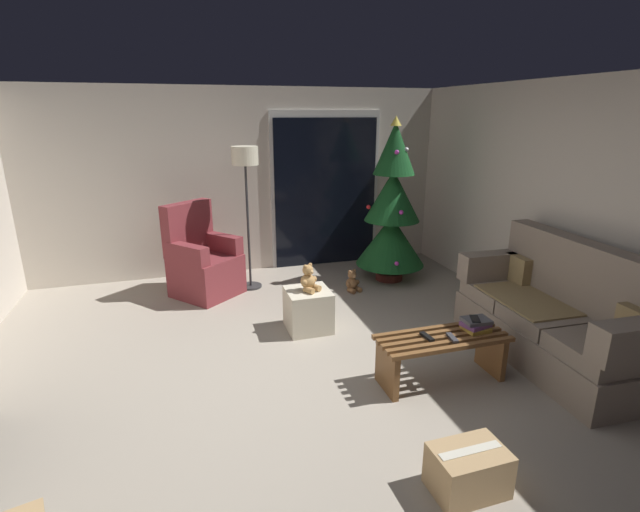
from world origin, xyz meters
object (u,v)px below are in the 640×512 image
object	(u,v)px
couch	(556,317)
armchair	(203,263)
teddy_bear_chestnut_by_tree	(352,282)
cardboard_box_taped_mid_floor	(468,470)
floor_lamp	(245,170)
remote_graphite	(452,338)
remote_black	(427,337)
christmas_tree	(392,211)
ottoman	(308,310)
teddy_bear_honey	(309,279)
coffee_table	(442,351)
cell_phone	(475,319)
book_stack	(476,324)

from	to	relation	value
couch	armchair	xyz separation A→B (m)	(-2.96, 2.55, 0.00)
teddy_bear_chestnut_by_tree	cardboard_box_taped_mid_floor	distance (m)	3.28
floor_lamp	teddy_bear_chestnut_by_tree	size ratio (longest dim) A/B	6.25
remote_graphite	remote_black	size ratio (longest dim) A/B	1.00
couch	christmas_tree	world-z (taller)	christmas_tree
remote_black	teddy_bear_chestnut_by_tree	xyz separation A→B (m)	(0.16, 2.13, -0.30)
remote_black	armchair	xyz separation A→B (m)	(-1.63, 2.59, -0.02)
ottoman	teddy_bear_honey	xyz separation A→B (m)	(0.01, -0.01, 0.34)
coffee_table	couch	bearing A→B (deg)	2.48
cell_phone	floor_lamp	world-z (taller)	floor_lamp
remote_graphite	ottoman	xyz separation A→B (m)	(-0.84, 1.33, -0.21)
coffee_table	cardboard_box_taped_mid_floor	bearing A→B (deg)	-113.22
cell_phone	teddy_bear_honey	xyz separation A→B (m)	(-1.10, 1.23, 0.03)
book_stack	floor_lamp	world-z (taller)	floor_lamp
remote_graphite	teddy_bear_chestnut_by_tree	world-z (taller)	remote_graphite
couch	teddy_bear_honey	size ratio (longest dim) A/B	6.91
cardboard_box_taped_mid_floor	teddy_bear_honey	bearing A→B (deg)	97.72
teddy_bear_honey	cardboard_box_taped_mid_floor	distance (m)	2.42
christmas_tree	teddy_bear_chestnut_by_tree	bearing A→B (deg)	-156.79
armchair	floor_lamp	distance (m)	1.25
couch	coffee_table	distance (m)	1.19
cell_phone	cardboard_box_taped_mid_floor	size ratio (longest dim) A/B	0.33
cell_phone	armchair	bearing A→B (deg)	152.89
remote_graphite	floor_lamp	distance (m)	3.18
cell_phone	armchair	distance (m)	3.32
christmas_tree	cardboard_box_taped_mid_floor	world-z (taller)	christmas_tree
floor_lamp	teddy_bear_chestnut_by_tree	xyz separation A→B (m)	(1.21, -0.52, -1.38)
coffee_table	teddy_bear_honey	size ratio (longest dim) A/B	3.86
book_stack	christmas_tree	bearing A→B (deg)	82.10
book_stack	teddy_bear_honey	distance (m)	1.67
remote_black	armchair	bearing A→B (deg)	-62.74
remote_graphite	cardboard_box_taped_mid_floor	bearing A→B (deg)	71.42
book_stack	cell_phone	distance (m)	0.06
couch	remote_black	size ratio (longest dim) A/B	12.63
christmas_tree	teddy_bear_chestnut_by_tree	xyz separation A→B (m)	(-0.63, -0.27, -0.82)
armchair	cardboard_box_taped_mid_floor	size ratio (longest dim) A/B	2.56
couch	armchair	bearing A→B (deg)	139.24
coffee_table	floor_lamp	size ratio (longest dim) A/B	0.62
teddy_bear_chestnut_by_tree	couch	bearing A→B (deg)	-60.79
christmas_tree	armchair	xyz separation A→B (m)	(-2.43, 0.19, -0.54)
ottoman	cardboard_box_taped_mid_floor	xyz separation A→B (m)	(0.33, -2.37, -0.07)
remote_black	cardboard_box_taped_mid_floor	size ratio (longest dim) A/B	0.35
book_stack	floor_lamp	xyz separation A→B (m)	(-1.51, 2.63, 1.04)
remote_black	ottoman	size ratio (longest dim) A/B	0.35
book_stack	floor_lamp	bearing A→B (deg)	119.81
remote_black	cell_phone	distance (m)	0.46
christmas_tree	teddy_bear_honey	distance (m)	1.89
remote_graphite	armchair	world-z (taller)	armchair
ottoman	teddy_bear_honey	world-z (taller)	teddy_bear_honey
floor_lamp	teddy_bear_honey	size ratio (longest dim) A/B	6.25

